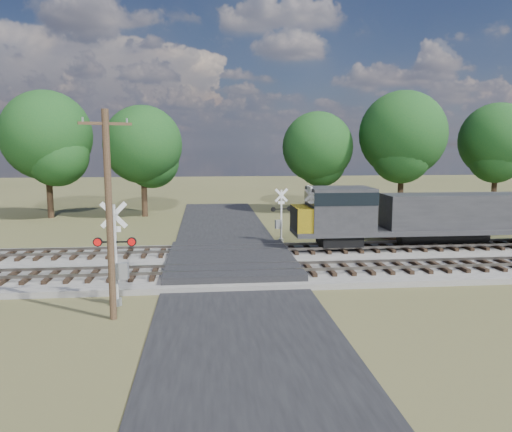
{
  "coord_description": "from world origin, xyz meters",
  "views": [
    {
      "loc": [
        -1.36,
        -26.88,
        6.84
      ],
      "look_at": [
        1.58,
        2.0,
        2.65
      ],
      "focal_mm": 35.0,
      "sensor_mm": 36.0,
      "label": 1
    }
  ],
  "objects": [
    {
      "name": "equipment_shed",
      "position": [
        13.51,
        8.13,
        1.51
      ],
      "size": [
        5.79,
        5.79,
        2.98
      ],
      "rotation": [
        0.0,
        0.0,
        0.42
      ],
      "color": "#402E1B",
      "rests_on": "ground"
    },
    {
      "name": "utility_pole",
      "position": [
        -5.04,
        -7.51,
        4.32
      ],
      "size": [
        1.85,
        0.93,
        8.14
      ],
      "rotation": [
        0.0,
        0.0,
        0.43
      ],
      "color": "#362918",
      "rests_on": "ground"
    },
    {
      "name": "track_near",
      "position": [
        3.12,
        -2.0,
        0.41
      ],
      "size": [
        140.0,
        2.6,
        0.33
      ],
      "color": "black",
      "rests_on": "ballast_bed"
    },
    {
      "name": "track_far",
      "position": [
        3.12,
        3.0,
        0.41
      ],
      "size": [
        140.0,
        2.6,
        0.33
      ],
      "color": "black",
      "rests_on": "ballast_bed"
    },
    {
      "name": "crossing_panel",
      "position": [
        0.0,
        0.5,
        0.32
      ],
      "size": [
        7.0,
        9.0,
        0.62
      ],
      "primitive_type": "cube",
      "color": "#262628",
      "rests_on": "ground"
    },
    {
      "name": "ballast_bed",
      "position": [
        10.0,
        0.5,
        0.15
      ],
      "size": [
        140.0,
        10.0,
        0.3
      ],
      "primitive_type": "cube",
      "color": "gray",
      "rests_on": "ground"
    },
    {
      "name": "treeline",
      "position": [
        7.5,
        20.89,
        7.12
      ],
      "size": [
        85.65,
        11.44,
        11.99
      ],
      "color": "black",
      "rests_on": "ground"
    },
    {
      "name": "crossing_signal_near",
      "position": [
        -5.09,
        -5.84,
        1.86
      ],
      "size": [
        1.81,
        0.39,
        4.48
      ],
      "rotation": [
        0.0,
        0.0,
        -0.06
      ],
      "color": "silver",
      "rests_on": "ground"
    },
    {
      "name": "crossing_signal_far",
      "position": [
        3.82,
        7.24,
        1.58
      ],
      "size": [
        1.52,
        0.43,
        3.81
      ],
      "rotation": [
        0.0,
        0.0,
        3.35
      ],
      "color": "silver",
      "rests_on": "ground"
    },
    {
      "name": "road",
      "position": [
        0.0,
        0.0,
        0.04
      ],
      "size": [
        7.0,
        60.0,
        0.08
      ],
      "primitive_type": "cube",
      "color": "black",
      "rests_on": "ground"
    },
    {
      "name": "ground",
      "position": [
        0.0,
        0.0,
        0.0
      ],
      "size": [
        160.0,
        160.0,
        0.0
      ],
      "primitive_type": "plane",
      "color": "#4A4B28",
      "rests_on": "ground"
    }
  ]
}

